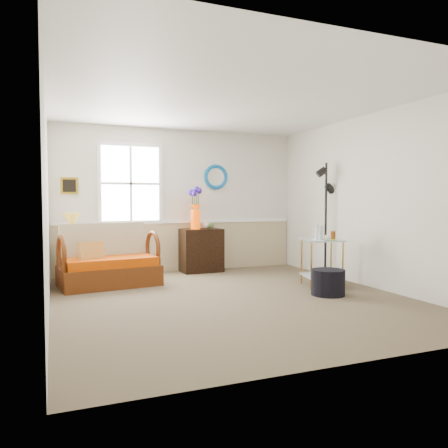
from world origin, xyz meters
name	(u,v)px	position (x,y,z in m)	size (l,w,h in m)	color
floor	(232,299)	(0.00, 0.00, 0.00)	(4.50, 5.00, 0.01)	brown
ceiling	(232,100)	(0.00, 0.00, 2.60)	(4.50, 5.00, 0.01)	white
walls	(232,201)	(0.00, 0.00, 1.30)	(4.51, 5.01, 2.60)	silver
wainscot	(180,247)	(0.00, 2.48, 0.45)	(4.46, 0.02, 0.90)	tan
chair_rail	(180,221)	(0.00, 2.47, 0.92)	(4.46, 0.04, 0.06)	white
window	(131,184)	(-0.90, 2.47, 1.60)	(1.14, 0.06, 1.44)	white
picture	(69,186)	(-1.92, 2.48, 1.55)	(0.28, 0.03, 0.28)	#AC8719
mirror	(216,177)	(0.70, 2.48, 1.75)	(0.47, 0.47, 0.07)	#006FC8
loveseat	(109,255)	(-1.40, 1.50, 0.47)	(1.44, 0.82, 0.94)	#4C2609
throw_pillow	(92,255)	(-1.66, 1.40, 0.50)	(0.38, 0.10, 0.38)	#BC5D17
lamp_stand	(73,263)	(-1.89, 2.14, 0.29)	(0.32, 0.32, 0.57)	black
table_lamp	(72,229)	(-1.90, 2.18, 0.84)	(0.29, 0.29, 0.53)	gold
potted_plant	(81,237)	(-1.76, 2.12, 0.71)	(0.32, 0.36, 0.28)	#3B6B2C
cabinet	(201,250)	(0.33, 2.26, 0.39)	(0.74, 0.47, 0.79)	black
flower_vase	(195,209)	(0.21, 2.22, 1.16)	(0.22, 0.22, 0.74)	#D64001
side_table	(322,263)	(1.60, 0.28, 0.36)	(0.57, 0.57, 0.72)	#A8812B
tabletop_items	(326,232)	(1.63, 0.23, 0.83)	(0.37, 0.37, 0.22)	silver
floor_lamp	(326,220)	(2.10, 0.92, 0.97)	(0.28, 0.28, 1.94)	black
ottoman	(328,282)	(1.32, -0.28, 0.18)	(0.46, 0.46, 0.35)	black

